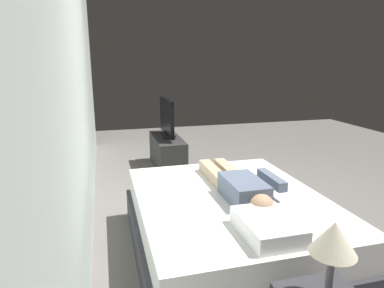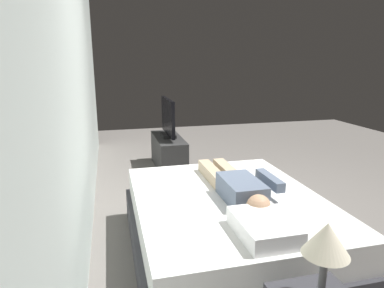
% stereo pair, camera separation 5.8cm
% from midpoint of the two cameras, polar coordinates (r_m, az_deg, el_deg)
% --- Properties ---
extents(ground_plane, '(10.00, 10.00, 0.00)m').
position_cam_midpoint_polar(ground_plane, '(3.82, 6.98, -11.70)').
color(ground_plane, slate).
extents(back_wall, '(6.40, 0.10, 2.80)m').
position_cam_midpoint_polar(back_wall, '(3.62, -18.22, 9.34)').
color(back_wall, silver).
rests_on(back_wall, ground).
extents(bed, '(1.97, 1.61, 0.54)m').
position_cam_midpoint_polar(bed, '(3.00, 6.58, -13.71)').
color(bed, '#333338').
rests_on(bed, ground).
extents(pillow, '(0.48, 0.34, 0.12)m').
position_cam_midpoint_polar(pillow, '(2.31, 12.75, -13.57)').
color(pillow, white).
rests_on(pillow, bed).
extents(person, '(1.26, 0.46, 0.18)m').
position_cam_midpoint_polar(person, '(2.90, 8.21, -6.95)').
color(person, slate).
rests_on(person, bed).
extents(remote, '(0.15, 0.04, 0.02)m').
position_cam_midpoint_polar(remote, '(3.22, 13.88, -6.45)').
color(remote, black).
rests_on(remote, bed).
extents(tv_stand, '(1.10, 0.40, 0.50)m').
position_cam_midpoint_polar(tv_stand, '(5.25, -3.69, -1.46)').
color(tv_stand, '#2D2D2D').
rests_on(tv_stand, ground).
extents(tv, '(0.88, 0.20, 0.59)m').
position_cam_midpoint_polar(tv, '(5.14, -3.78, 4.30)').
color(tv, black).
rests_on(tv, tv_stand).
extents(lamp, '(0.22, 0.22, 0.42)m').
position_cam_midpoint_polar(lamp, '(1.73, 22.78, -14.86)').
color(lamp, '#59595B').
rests_on(lamp, nightstand).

